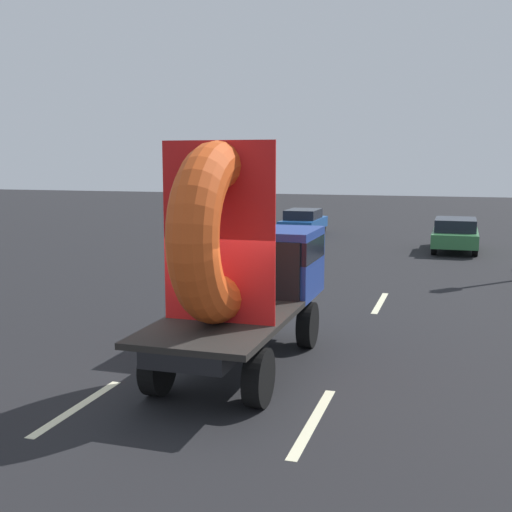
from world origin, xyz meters
name	(u,v)px	position (x,y,z in m)	size (l,w,h in m)	color
ground_plane	(210,386)	(0.00, 0.00, 0.00)	(120.00, 120.00, 0.00)	black
flatbed_truck	(243,263)	(0.19, 1.18, 1.92)	(2.02, 5.31, 4.06)	black
distant_sedan	(455,234)	(3.76, 18.21, 0.73)	(1.79, 4.17, 1.36)	black
lane_dash_left_near	(78,407)	(-1.59, -1.49, 0.00)	(2.38, 0.16, 0.01)	beige
lane_dash_left_far	(246,299)	(-1.59, 6.74, 0.00)	(2.33, 0.16, 0.01)	beige
lane_dash_right_near	(313,421)	(1.98, -0.95, 0.00)	(2.64, 0.16, 0.01)	beige
lane_dash_right_far	(380,303)	(1.98, 7.31, 0.00)	(2.61, 0.16, 0.01)	beige
oncoming_car	(303,221)	(-3.58, 22.04, 0.69)	(1.70, 3.96, 1.29)	black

